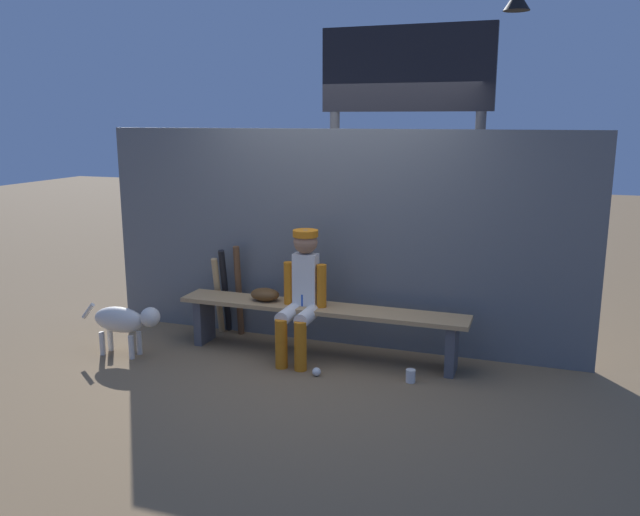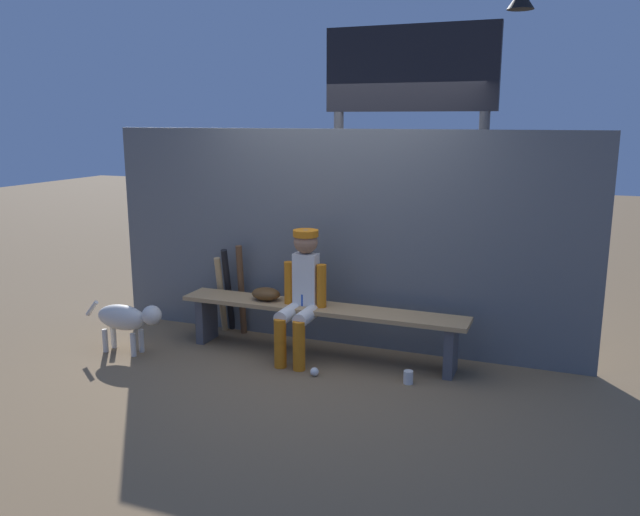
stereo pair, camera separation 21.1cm
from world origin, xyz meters
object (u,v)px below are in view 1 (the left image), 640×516
at_px(baseball, 317,372).
at_px(dog, 124,321).
at_px(bat_wood_dark, 239,291).
at_px(cup_on_bench, 304,300).
at_px(cup_on_ground, 411,376).
at_px(bat_aluminum_black, 225,291).
at_px(scoreboard, 412,108).
at_px(baseball_glove, 265,294).
at_px(player_seated, 301,290).
at_px(dugout_bench, 320,317).
at_px(bat_wood_tan, 218,296).

relative_size(baseball, dog, 0.09).
bearing_deg(bat_wood_dark, cup_on_bench, -21.58).
xyz_separation_m(cup_on_ground, dog, (-2.63, -0.25, 0.28)).
height_order(bat_aluminum_black, scoreboard, scoreboard).
bearing_deg(dog, scoreboard, 35.65).
bearing_deg(cup_on_ground, baseball_glove, 167.56).
height_order(bat_wood_dark, cup_on_bench, bat_wood_dark).
distance_m(bat_aluminum_black, baseball, 1.53).
distance_m(player_seated, dog, 1.67).
distance_m(bat_wood_dark, cup_on_ground, 2.03).
xyz_separation_m(dugout_bench, bat_wood_dark, (-0.97, 0.30, 0.08)).
distance_m(bat_aluminum_black, scoreboard, 2.60).
relative_size(baseball_glove, bat_wood_tan, 0.35).
bearing_deg(bat_wood_tan, scoreboard, 24.40).
distance_m(baseball_glove, bat_wood_tan, 0.71).
bearing_deg(bat_wood_dark, dog, -130.31).
distance_m(bat_wood_tan, scoreboard, 2.69).
distance_m(baseball_glove, baseball, 0.96).
height_order(player_seated, baseball_glove, player_seated).
height_order(dugout_bench, scoreboard, scoreboard).
bearing_deg(baseball, player_seated, 127.90).
distance_m(player_seated, cup_on_ground, 1.23).
bearing_deg(cup_on_bench, dugout_bench, 9.82).
height_order(baseball_glove, baseball, baseball_glove).
height_order(player_seated, bat_wood_tan, player_seated).
distance_m(bat_wood_tan, cup_on_bench, 1.09).
bearing_deg(scoreboard, baseball_glove, -136.49).
distance_m(dugout_bench, cup_on_ground, 1.02).
height_order(bat_aluminum_black, bat_wood_tan, bat_aluminum_black).
height_order(dugout_bench, cup_on_bench, cup_on_bench).
bearing_deg(bat_wood_dark, cup_on_ground, -18.22).
relative_size(bat_wood_tan, baseball, 10.90).
distance_m(dugout_bench, baseball, 0.59).
bearing_deg(baseball_glove, dugout_bench, 0.00).
bearing_deg(cup_on_ground, bat_wood_dark, 161.78).
height_order(cup_on_bench, dog, cup_on_bench).
relative_size(baseball_glove, scoreboard, 0.09).
xyz_separation_m(dugout_bench, bat_aluminum_black, (-1.13, 0.31, 0.07)).
relative_size(dugout_bench, bat_wood_dark, 2.93).
relative_size(player_seated, cup_on_ground, 10.75).
relative_size(bat_wood_tan, dog, 0.96).
xyz_separation_m(bat_aluminum_black, dog, (-0.59, -0.88, -0.11)).
distance_m(dugout_bench, bat_wood_dark, 1.02).
bearing_deg(baseball, dog, -176.33).
height_order(dugout_bench, bat_wood_dark, bat_wood_dark).
distance_m(bat_wood_tan, cup_on_ground, 2.21).
relative_size(bat_aluminum_black, bat_wood_tan, 1.11).
height_order(player_seated, cup_on_bench, player_seated).
relative_size(baseball, cup_on_ground, 0.67).
bearing_deg(scoreboard, player_seated, -121.19).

